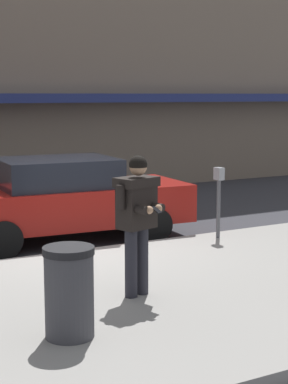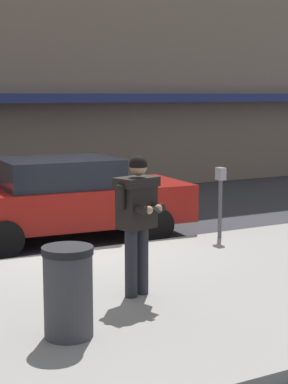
# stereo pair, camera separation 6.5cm
# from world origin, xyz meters

# --- Properties ---
(ground_plane) EXTENTS (80.00, 80.00, 0.00)m
(ground_plane) POSITION_xyz_m (0.00, 0.00, 0.00)
(ground_plane) COLOR #333338
(sidewalk) EXTENTS (32.00, 5.30, 0.14)m
(sidewalk) POSITION_xyz_m (1.00, -2.85, 0.07)
(sidewalk) COLOR gray
(sidewalk) RESTS_ON ground
(curb_paint_line) EXTENTS (28.00, 0.12, 0.01)m
(curb_paint_line) POSITION_xyz_m (1.00, 0.05, 0.00)
(curb_paint_line) COLOR silver
(curb_paint_line) RESTS_ON ground
(parked_sedan_mid) EXTENTS (4.63, 2.19, 1.54)m
(parked_sedan_mid) POSITION_xyz_m (0.43, 1.13, 0.79)
(parked_sedan_mid) COLOR maroon
(parked_sedan_mid) RESTS_ON ground
(man_texting_on_phone) EXTENTS (0.63, 0.64, 1.81)m
(man_texting_on_phone) POSITION_xyz_m (-0.21, -2.84, 1.25)
(man_texting_on_phone) COLOR #23232B
(man_texting_on_phone) RESTS_ON sidewalk
(parking_meter) EXTENTS (0.12, 0.18, 1.27)m
(parking_meter) POSITION_xyz_m (2.68, -0.60, 0.97)
(parking_meter) COLOR #4C4C51
(parking_meter) RESTS_ON sidewalk
(trash_bin) EXTENTS (0.55, 0.55, 0.98)m
(trash_bin) POSITION_xyz_m (-1.52, -3.73, 0.63)
(trash_bin) COLOR #38383D
(trash_bin) RESTS_ON sidewalk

